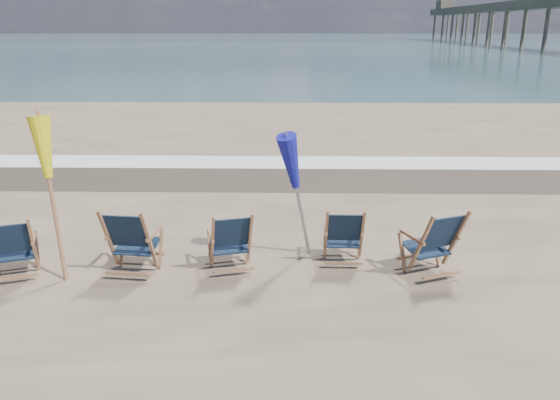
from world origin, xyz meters
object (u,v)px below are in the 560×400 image
(beach_chair_2, at_px, (250,241))
(umbrella_yellow, at_px, (47,157))
(beach_chair_4, at_px, (456,241))
(beach_chair_3, at_px, (362,237))
(umbrella_blue, at_px, (300,161))
(beach_chair_0, at_px, (33,246))
(beach_chair_1, at_px, (149,243))

(beach_chair_2, height_order, umbrella_yellow, umbrella_yellow)
(beach_chair_2, bearing_deg, beach_chair_4, 163.05)
(beach_chair_3, distance_m, umbrella_blue, 1.46)
(beach_chair_0, bearing_deg, umbrella_yellow, 167.30)
(beach_chair_1, relative_size, umbrella_blue, 0.52)
(umbrella_blue, bearing_deg, beach_chair_4, -13.52)
(beach_chair_3, relative_size, umbrella_blue, 0.45)
(beach_chair_3, bearing_deg, beach_chair_1, 9.58)
(beach_chair_2, relative_size, beach_chair_4, 0.91)
(beach_chair_1, bearing_deg, beach_chair_4, -171.60)
(umbrella_yellow, bearing_deg, beach_chair_2, 4.88)
(beach_chair_4, bearing_deg, beach_chair_2, -23.84)
(beach_chair_3, relative_size, umbrella_yellow, 0.41)
(beach_chair_1, xyz_separation_m, beach_chair_2, (1.40, 0.26, -0.05))
(beach_chair_1, xyz_separation_m, beach_chair_4, (4.36, 0.19, -0.01))
(beach_chair_0, xyz_separation_m, beach_chair_3, (4.71, 0.48, -0.01))
(beach_chair_3, relative_size, beach_chair_4, 0.89)
(umbrella_blue, bearing_deg, beach_chair_2, -147.12)
(beach_chair_2, distance_m, beach_chair_3, 1.66)
(beach_chair_0, xyz_separation_m, beach_chair_2, (3.06, 0.28, 0.00))
(beach_chair_0, height_order, beach_chair_4, beach_chair_4)
(beach_chair_3, height_order, umbrella_blue, umbrella_blue)
(beach_chair_2, relative_size, umbrella_blue, 0.47)
(beach_chair_4, bearing_deg, beach_chair_3, -34.46)
(beach_chair_0, height_order, umbrella_yellow, umbrella_yellow)
(beach_chair_1, height_order, beach_chair_4, beach_chair_1)
(beach_chair_0, distance_m, umbrella_yellow, 1.34)
(umbrella_yellow, distance_m, umbrella_blue, 3.51)
(beach_chair_4, bearing_deg, beach_chair_1, -19.94)
(umbrella_yellow, height_order, umbrella_blue, umbrella_yellow)
(beach_chair_2, xyz_separation_m, umbrella_yellow, (-2.71, -0.23, 1.29))
(beach_chair_0, xyz_separation_m, beach_chair_4, (6.01, 0.21, 0.05))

